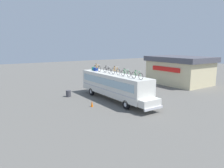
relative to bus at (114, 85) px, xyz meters
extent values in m
plane|color=#605E59|center=(-0.14, 0.00, -1.88)|extent=(120.00, 120.00, 0.00)
cube|color=silver|center=(-0.14, 0.00, 0.04)|extent=(11.39, 2.48, 2.48)
cube|color=silver|center=(6.02, 0.00, -0.84)|extent=(0.92, 2.28, 0.71)
cube|color=#99B7C6|center=(-0.14, -1.25, 0.46)|extent=(10.48, 0.04, 0.80)
cube|color=#99B7C6|center=(-0.14, 1.25, 0.46)|extent=(10.48, 0.04, 0.80)
cube|color=silver|center=(-0.14, -1.26, -0.45)|extent=(10.93, 0.03, 0.12)
cube|color=silver|center=(-0.14, 1.26, -0.45)|extent=(10.93, 0.03, 0.12)
cube|color=silver|center=(6.54, 0.00, -1.28)|extent=(0.16, 2.35, 0.24)
cylinder|color=black|center=(3.74, -1.10, -1.39)|extent=(0.97, 0.28, 0.97)
cylinder|color=silver|center=(3.74, -1.10, -1.39)|extent=(0.44, 0.30, 0.44)
cylinder|color=black|center=(3.74, 1.10, -1.39)|extent=(0.97, 0.28, 0.97)
cylinder|color=silver|center=(3.74, 1.10, -1.39)|extent=(0.44, 0.30, 0.44)
cylinder|color=black|center=(-3.67, -1.10, -1.39)|extent=(0.97, 0.28, 0.97)
cylinder|color=silver|center=(-3.67, -1.10, -1.39)|extent=(0.44, 0.30, 0.44)
cylinder|color=black|center=(-3.67, 1.10, -1.39)|extent=(0.97, 0.28, 0.97)
cylinder|color=silver|center=(-3.67, 1.10, -1.39)|extent=(0.44, 0.30, 0.44)
cube|color=#1E7F66|center=(-4.82, -0.05, 1.47)|extent=(0.72, 0.33, 0.38)
cube|color=#193899|center=(-4.10, -0.22, 1.48)|extent=(0.53, 0.43, 0.40)
torus|color=black|center=(-4.01, -0.32, 1.65)|extent=(0.74, 0.04, 0.74)
torus|color=black|center=(-2.94, -0.32, 1.65)|extent=(0.74, 0.04, 0.74)
cylinder|color=orange|center=(-3.69, -0.32, 1.93)|extent=(0.21, 0.04, 0.53)
cylinder|color=orange|center=(-3.37, -0.32, 1.91)|extent=(0.50, 0.04, 0.51)
cylinder|color=orange|center=(-3.46, -0.32, 2.17)|extent=(0.64, 0.04, 0.07)
cylinder|color=orange|center=(-3.81, -0.32, 1.66)|extent=(0.41, 0.03, 0.05)
cylinder|color=orange|center=(-3.90, -0.32, 1.92)|extent=(0.26, 0.03, 0.55)
cylinder|color=orange|center=(-3.04, -0.32, 1.90)|extent=(0.22, 0.03, 0.51)
cylinder|color=silver|center=(-3.13, -0.32, 2.20)|extent=(0.03, 0.44, 0.03)
ellipsoid|color=black|center=(-3.78, -0.32, 2.23)|extent=(0.20, 0.08, 0.06)
torus|color=black|center=(-2.02, -0.05, 1.60)|extent=(0.65, 0.04, 0.65)
torus|color=black|center=(-1.04, -0.05, 1.60)|extent=(0.65, 0.04, 0.65)
cylinder|color=black|center=(-1.73, -0.05, 1.85)|extent=(0.19, 0.04, 0.46)
cylinder|color=black|center=(-1.44, -0.05, 1.83)|extent=(0.46, 0.04, 0.44)
cylinder|color=black|center=(-1.51, -0.05, 2.05)|extent=(0.59, 0.04, 0.07)
cylinder|color=black|center=(-1.84, -0.05, 1.61)|extent=(0.37, 0.03, 0.05)
cylinder|color=black|center=(-1.92, -0.05, 1.84)|extent=(0.24, 0.03, 0.48)
cylinder|color=black|center=(-1.13, -0.05, 1.82)|extent=(0.21, 0.03, 0.45)
cylinder|color=silver|center=(-1.22, -0.05, 2.09)|extent=(0.03, 0.44, 0.03)
ellipsoid|color=black|center=(-1.81, -0.05, 2.11)|extent=(0.20, 0.08, 0.06)
torus|color=black|center=(-0.08, -0.12, 1.65)|extent=(0.74, 0.04, 0.74)
torus|color=black|center=(0.92, -0.12, 1.65)|extent=(0.74, 0.04, 0.74)
cylinder|color=orange|center=(0.22, -0.12, 1.93)|extent=(0.20, 0.04, 0.53)
cylinder|color=orange|center=(0.52, -0.12, 1.91)|extent=(0.47, 0.04, 0.51)
cylinder|color=orange|center=(0.44, -0.12, 2.17)|extent=(0.61, 0.04, 0.07)
cylinder|color=orange|center=(0.11, -0.12, 1.66)|extent=(0.38, 0.03, 0.05)
cylinder|color=orange|center=(0.03, -0.12, 1.92)|extent=(0.25, 0.03, 0.55)
cylinder|color=orange|center=(0.83, -0.12, 1.90)|extent=(0.21, 0.03, 0.51)
cylinder|color=silver|center=(0.74, -0.12, 2.20)|extent=(0.03, 0.44, 0.03)
ellipsoid|color=black|center=(0.14, -0.12, 2.22)|extent=(0.20, 0.08, 0.06)
torus|color=black|center=(1.82, -0.13, 1.61)|extent=(0.66, 0.04, 0.66)
torus|color=black|center=(2.87, -0.13, 1.61)|extent=(0.66, 0.04, 0.66)
cylinder|color=green|center=(2.14, -0.13, 1.86)|extent=(0.20, 0.04, 0.47)
cylinder|color=green|center=(2.45, -0.13, 1.85)|extent=(0.49, 0.04, 0.46)
cylinder|color=green|center=(2.37, -0.13, 2.08)|extent=(0.63, 0.04, 0.07)
cylinder|color=green|center=(2.02, -0.13, 1.62)|extent=(0.40, 0.03, 0.05)
cylinder|color=green|center=(1.94, -0.13, 1.85)|extent=(0.26, 0.03, 0.49)
cylinder|color=green|center=(2.78, -0.13, 1.84)|extent=(0.22, 0.03, 0.46)
cylinder|color=silver|center=(2.68, -0.13, 2.11)|extent=(0.03, 0.44, 0.03)
ellipsoid|color=black|center=(2.05, -0.13, 2.13)|extent=(0.20, 0.08, 0.06)
torus|color=black|center=(3.79, -0.22, 1.62)|extent=(0.68, 0.04, 0.68)
torus|color=black|center=(4.88, -0.22, 1.62)|extent=(0.68, 0.04, 0.68)
cylinder|color=green|center=(4.11, -0.22, 1.88)|extent=(0.21, 0.04, 0.48)
cylinder|color=green|center=(4.44, -0.22, 1.86)|extent=(0.50, 0.04, 0.47)
cylinder|color=green|center=(4.35, -0.22, 2.10)|extent=(0.66, 0.04, 0.07)
cylinder|color=green|center=(3.99, -0.22, 1.63)|extent=(0.42, 0.03, 0.05)
cylinder|color=green|center=(3.91, -0.22, 1.87)|extent=(0.27, 0.03, 0.50)
cylinder|color=green|center=(4.78, -0.22, 1.85)|extent=(0.23, 0.03, 0.47)
cylinder|color=silver|center=(4.68, -0.22, 2.13)|extent=(0.03, 0.44, 0.03)
ellipsoid|color=black|center=(4.03, -0.22, 2.15)|extent=(0.20, 0.08, 0.06)
cube|color=beige|center=(-2.78, 15.36, 0.02)|extent=(9.30, 6.71, 3.81)
cube|color=#4C4C56|center=(-2.78, 15.36, 2.34)|extent=(10.04, 7.24, 0.82)
cube|color=red|center=(-2.78, 11.91, 0.86)|extent=(5.58, 0.16, 0.70)
cylinder|color=#3F3F47|center=(-4.63, -3.95, -1.47)|extent=(0.63, 0.63, 0.81)
cone|color=orange|center=(0.99, -3.62, -1.55)|extent=(0.28, 0.28, 0.67)
camera|label=1|loc=(20.36, -14.15, 4.70)|focal=33.96mm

